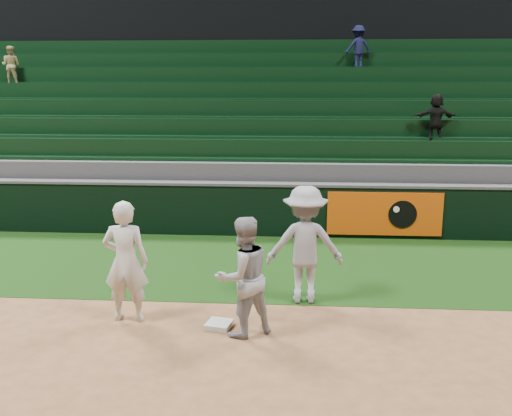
{
  "coord_description": "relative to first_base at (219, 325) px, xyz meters",
  "views": [
    {
      "loc": [
        0.95,
        -7.8,
        3.57
      ],
      "look_at": [
        0.25,
        2.3,
        1.3
      ],
      "focal_mm": 40.0,
      "sensor_mm": 36.0,
      "label": 1
    }
  ],
  "objects": [
    {
      "name": "ground",
      "position": [
        0.14,
        0.01,
        -0.04
      ],
      "size": [
        70.0,
        70.0,
        0.0
      ],
      "primitive_type": "plane",
      "color": "brown",
      "rests_on": "ground"
    },
    {
      "name": "foul_grass",
      "position": [
        0.14,
        3.01,
        -0.04
      ],
      "size": [
        36.0,
        4.2,
        0.01
      ],
      "primitive_type": "cube",
      "color": "black",
      "rests_on": "ground"
    },
    {
      "name": "upper_deck",
      "position": [
        0.14,
        17.46,
        5.96
      ],
      "size": [
        40.0,
        12.0,
        12.0
      ],
      "primitive_type": "cube",
      "color": "black",
      "rests_on": "ground"
    },
    {
      "name": "first_base",
      "position": [
        0.0,
        0.0,
        0.0
      ],
      "size": [
        0.42,
        0.42,
        0.08
      ],
      "primitive_type": "cube",
      "rotation": [
        0.0,
        0.0,
        -0.22
      ],
      "color": "white",
      "rests_on": "ground"
    },
    {
      "name": "first_baseman",
      "position": [
        -1.42,
        0.18,
        0.89
      ],
      "size": [
        0.68,
        0.45,
        1.86
      ],
      "primitive_type": "imported",
      "rotation": [
        0.0,
        0.0,
        3.15
      ],
      "color": "silver",
      "rests_on": "ground"
    },
    {
      "name": "baserunner",
      "position": [
        0.38,
        -0.2,
        0.83
      ],
      "size": [
        1.07,
        1.02,
        1.74
      ],
      "primitive_type": "imported",
      "rotation": [
        0.0,
        0.0,
        3.73
      ],
      "color": "#9EA0A8",
      "rests_on": "ground"
    },
    {
      "name": "base_coach",
      "position": [
        1.27,
        1.11,
        0.93
      ],
      "size": [
        1.28,
        0.77,
        1.93
      ],
      "primitive_type": "imported",
      "rotation": [
        0.0,
        0.0,
        3.18
      ],
      "color": "#9899A5",
      "rests_on": "foul_grass"
    },
    {
      "name": "field_wall",
      "position": [
        0.17,
        5.21,
        0.59
      ],
      "size": [
        36.0,
        0.45,
        1.25
      ],
      "color": "black",
      "rests_on": "ground"
    },
    {
      "name": "stadium_seating",
      "position": [
        0.14,
        8.98,
        1.66
      ],
      "size": [
        36.0,
        5.95,
        5.18
      ],
      "color": "#39393B",
      "rests_on": "ground"
    }
  ]
}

